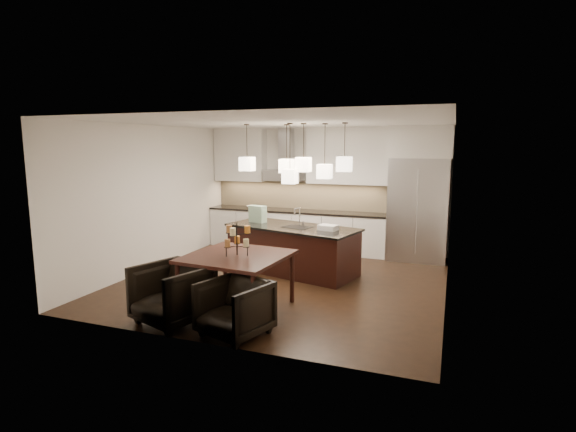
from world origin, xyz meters
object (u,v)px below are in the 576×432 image
(island_body, at_px, (292,250))
(armchair_left, at_px, (172,294))
(refrigerator, at_px, (418,210))
(dining_table, at_px, (238,282))
(armchair_right, at_px, (234,308))

(island_body, distance_m, armchair_left, 3.00)
(refrigerator, distance_m, dining_table, 4.57)
(refrigerator, distance_m, armchair_left, 5.54)
(island_body, xyz_separation_m, armchair_left, (-0.70, -2.91, -0.02))
(armchair_left, bearing_deg, refrigerator, 77.35)
(refrigerator, xyz_separation_m, armchair_right, (-1.87, -4.79, -0.71))
(armchair_left, relative_size, armchair_right, 1.14)
(armchair_right, bearing_deg, refrigerator, 86.75)
(refrigerator, relative_size, dining_table, 1.56)
(refrigerator, height_order, island_body, refrigerator)
(island_body, bearing_deg, refrigerator, 53.88)
(refrigerator, bearing_deg, armchair_left, -121.23)
(refrigerator, xyz_separation_m, dining_table, (-2.25, -3.93, -0.66))
(island_body, distance_m, armchair_right, 3.00)
(armchair_left, distance_m, armchair_right, 0.99)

